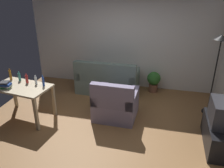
% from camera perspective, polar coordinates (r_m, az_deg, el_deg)
% --- Properties ---
extents(ground_plane, '(5.20, 4.40, 0.02)m').
position_cam_1_polar(ground_plane, '(5.00, -2.51, -10.18)').
color(ground_plane, olive).
extents(wall_rear, '(5.20, 0.10, 2.70)m').
position_cam_1_polar(wall_rear, '(6.43, 2.78, 11.10)').
color(wall_rear, silver).
rests_on(wall_rear, ground_plane).
extents(couch, '(1.62, 0.84, 0.92)m').
position_cam_1_polar(couch, '(6.25, -1.16, 0.66)').
color(couch, slate).
rests_on(couch, ground_plane).
extents(tv_stand, '(0.44, 1.10, 0.48)m').
position_cam_1_polar(tv_stand, '(4.73, 24.72, -11.26)').
color(tv_stand, black).
rests_on(tv_stand, ground_plane).
extents(tv, '(0.41, 0.60, 0.44)m').
position_cam_1_polar(tv, '(4.50, 25.78, -6.45)').
color(tv, '#2D2D33').
rests_on(tv, tv_stand).
extents(torchiere_lamp, '(0.32, 0.32, 1.81)m').
position_cam_1_polar(torchiere_lamp, '(5.34, 24.87, 6.81)').
color(torchiere_lamp, black).
rests_on(torchiere_lamp, ground_plane).
extents(desk, '(1.28, 0.85, 0.76)m').
position_cam_1_polar(desk, '(5.30, -21.34, -1.59)').
color(desk, '#C6B28E').
rests_on(desk, ground_plane).
extents(potted_plant, '(0.36, 0.36, 0.57)m').
position_cam_1_polar(potted_plant, '(6.36, 10.26, 0.88)').
color(potted_plant, brown).
rests_on(potted_plant, ground_plane).
extents(armchair, '(0.92, 0.86, 0.92)m').
position_cam_1_polar(armchair, '(5.08, 0.81, -5.12)').
color(armchair, gray).
rests_on(armchair, ground_plane).
extents(bottle_amber, '(0.05, 0.05, 0.27)m').
position_cam_1_polar(bottle_amber, '(5.63, -23.83, 2.04)').
color(bottle_amber, '#9E6019').
rests_on(bottle_amber, desk).
extents(bottle_tall, '(0.06, 0.06, 0.21)m').
position_cam_1_polar(bottle_tall, '(5.53, -21.91, 1.67)').
color(bottle_tall, teal).
rests_on(bottle_tall, desk).
extents(bottle_red, '(0.06, 0.06, 0.21)m').
position_cam_1_polar(bottle_red, '(5.35, -20.32, 1.16)').
color(bottle_red, '#AD2323').
rests_on(bottle_red, desk).
extents(bottle_clear, '(0.05, 0.05, 0.21)m').
position_cam_1_polar(bottle_clear, '(5.22, -18.32, 0.86)').
color(bottle_clear, silver).
rests_on(bottle_clear, desk).
extents(bottle_blue, '(0.05, 0.05, 0.24)m').
position_cam_1_polar(bottle_blue, '(5.08, -16.63, 0.60)').
color(bottle_blue, '#2347A3').
rests_on(bottle_blue, desk).
extents(book_stack, '(0.26, 0.20, 0.13)m').
position_cam_1_polar(book_stack, '(5.29, -24.90, -0.22)').
color(book_stack, '#236B33').
rests_on(book_stack, desk).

